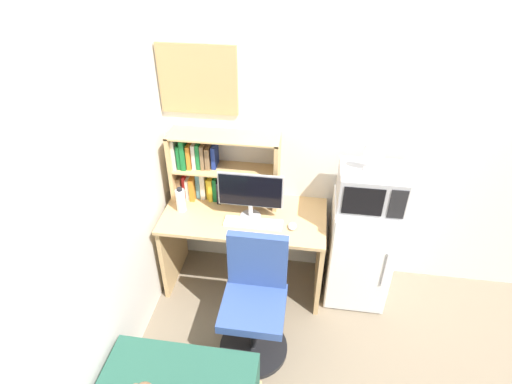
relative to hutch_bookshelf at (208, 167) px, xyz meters
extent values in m
cube|color=silver|center=(1.62, 0.13, 0.26)|extent=(6.40, 0.04, 2.60)
cube|color=silver|center=(-0.40, -1.49, 0.26)|extent=(0.04, 4.40, 2.60)
cube|color=tan|center=(0.33, -0.21, -0.30)|extent=(1.30, 0.64, 0.03)
cube|color=tan|center=(-0.31, -0.21, -0.68)|extent=(0.04, 0.58, 0.73)
cube|color=tan|center=(0.96, -0.21, -0.68)|extent=(0.04, 0.58, 0.73)
cube|color=tan|center=(-0.28, -0.01, 0.01)|extent=(0.03, 0.25, 0.59)
cube|color=tan|center=(0.56, -0.01, 0.01)|extent=(0.03, 0.25, 0.59)
cube|color=tan|center=(0.14, -0.01, 0.29)|extent=(0.87, 0.25, 0.01)
cube|color=tan|center=(0.14, -0.01, 0.00)|extent=(0.81, 0.25, 0.01)
cube|color=brown|center=(-0.25, 0.01, -0.19)|extent=(0.04, 0.19, 0.19)
cube|color=#B21E1E|center=(-0.20, 0.01, -0.19)|extent=(0.03, 0.16, 0.20)
cube|color=silver|center=(-0.17, 0.00, -0.19)|extent=(0.03, 0.20, 0.19)
cube|color=orange|center=(-0.13, 0.00, -0.19)|extent=(0.04, 0.21, 0.21)
cube|color=teal|center=(-0.09, 0.02, -0.18)|extent=(0.03, 0.14, 0.22)
cube|color=silver|center=(-0.05, 0.02, -0.16)|extent=(0.04, 0.16, 0.26)
cube|color=gold|center=(-0.01, 0.02, -0.20)|extent=(0.02, 0.14, 0.19)
cube|color=gold|center=(0.02, 0.01, -0.19)|extent=(0.03, 0.18, 0.21)
cube|color=#197233|center=(0.06, 0.01, -0.18)|extent=(0.03, 0.17, 0.21)
cube|color=black|center=(0.09, 0.00, -0.19)|extent=(0.03, 0.21, 0.20)
cube|color=silver|center=(-0.25, 0.00, 0.13)|extent=(0.03, 0.20, 0.25)
cube|color=#197233|center=(-0.21, 0.00, 0.11)|extent=(0.03, 0.19, 0.20)
cube|color=#197233|center=(-0.18, 0.00, 0.13)|extent=(0.04, 0.21, 0.26)
cube|color=orange|center=(-0.14, 0.01, 0.11)|extent=(0.03, 0.19, 0.20)
cube|color=silver|center=(-0.10, 0.01, 0.11)|extent=(0.03, 0.17, 0.21)
cube|color=#197233|center=(-0.06, 0.01, 0.11)|extent=(0.03, 0.17, 0.21)
cube|color=brown|center=(-0.03, 0.01, 0.11)|extent=(0.03, 0.17, 0.21)
cube|color=brown|center=(0.01, 0.01, 0.10)|extent=(0.04, 0.16, 0.18)
cube|color=navy|center=(0.05, 0.02, 0.10)|extent=(0.03, 0.14, 0.19)
cylinder|color=#B7B7BC|center=(0.38, -0.23, -0.28)|extent=(0.16, 0.16, 0.02)
cylinder|color=#B7B7BC|center=(0.38, -0.23, -0.22)|extent=(0.04, 0.04, 0.10)
cube|color=#B7B7BC|center=(0.38, -0.22, -0.04)|extent=(0.50, 0.01, 0.29)
cube|color=black|center=(0.38, -0.23, -0.04)|extent=(0.48, 0.02, 0.26)
cube|color=silver|center=(0.42, -0.32, -0.28)|extent=(0.45, 0.12, 0.02)
ellipsoid|color=silver|center=(0.72, -0.32, -0.27)|extent=(0.06, 0.09, 0.04)
cylinder|color=silver|center=(-0.18, -0.22, -0.19)|extent=(0.08, 0.08, 0.19)
cylinder|color=black|center=(-0.18, -0.22, -0.09)|extent=(0.04, 0.04, 0.02)
cube|color=white|center=(1.26, -0.18, -0.57)|extent=(0.49, 0.47, 0.94)
cube|color=white|center=(1.26, -0.42, -0.57)|extent=(0.47, 0.01, 0.90)
cylinder|color=#B2B2B7|center=(1.43, -0.43, -0.53)|extent=(0.01, 0.01, 0.33)
cube|color=#ADADB2|center=(1.26, -0.18, 0.04)|extent=(0.47, 0.37, 0.29)
cube|color=black|center=(1.20, -0.37, 0.04)|extent=(0.28, 0.01, 0.22)
cube|color=black|center=(1.43, -0.37, 0.04)|extent=(0.11, 0.01, 0.23)
cylinder|color=silver|center=(1.24, -0.18, 0.20)|extent=(0.11, 0.11, 0.01)
cylinder|color=silver|center=(1.24, -0.18, 0.24)|extent=(0.02, 0.02, 0.07)
cylinder|color=silver|center=(1.24, -0.19, 0.34)|extent=(0.14, 0.03, 0.14)
cylinder|color=black|center=(0.50, -0.89, -1.02)|extent=(0.51, 0.51, 0.04)
cylinder|color=black|center=(0.50, -0.89, -0.81)|extent=(0.04, 0.04, 0.43)
cube|color=#334C8C|center=(0.50, -0.89, -0.57)|extent=(0.45, 0.45, 0.07)
cube|color=#334C8C|center=(0.50, -0.68, -0.31)|extent=(0.42, 0.06, 0.45)
cube|color=tan|center=(-0.06, 0.10, 0.68)|extent=(0.60, 0.02, 0.53)
camera|label=1|loc=(0.80, -2.78, 1.72)|focal=29.00mm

